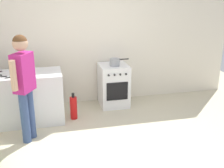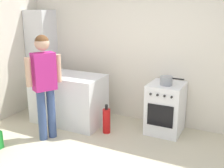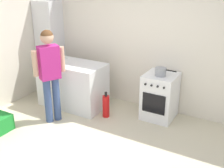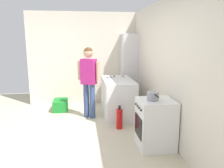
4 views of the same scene
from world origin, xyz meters
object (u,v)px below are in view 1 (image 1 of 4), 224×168
at_px(fire_extinguisher, 74,108).
at_px(knife_bread, 10,76).
at_px(person, 24,79).
at_px(pot, 115,62).
at_px(knife_paring, 1,71).
at_px(oven_left, 114,85).
at_px(knife_carving, 2,79).

bearing_deg(fire_extinguisher, knife_bread, -178.26).
height_order(knife_bread, person, person).
height_order(pot, knife_paring, pot).
distance_m(oven_left, pot, 0.50).
xyz_separation_m(knife_paring, person, (0.45, -0.90, 0.10)).
height_order(knife_carving, fire_extinguisher, knife_carving).
distance_m(knife_bread, person, 0.63).
xyz_separation_m(knife_bread, person, (0.26, -0.57, 0.10)).
bearing_deg(knife_paring, pot, 2.95).
relative_size(oven_left, person, 0.51).
xyz_separation_m(oven_left, knife_bread, (-1.90, -0.51, 0.48)).
xyz_separation_m(oven_left, knife_paring, (-2.09, -0.18, 0.48)).
xyz_separation_m(knife_paring, fire_extinguisher, (1.22, -0.30, -0.69)).
bearing_deg(knife_carving, person, -50.65).
distance_m(knife_bread, knife_carving, 0.16).
height_order(oven_left, knife_paring, knife_paring).
distance_m(knife_bread, fire_extinguisher, 1.24).
relative_size(knife_bread, fire_extinguisher, 0.70).
distance_m(knife_paring, knife_carving, 0.45).
distance_m(oven_left, knife_bread, 2.02).
distance_m(pot, fire_extinguisher, 1.20).
height_order(knife_bread, knife_carving, same).
xyz_separation_m(knife_paring, knife_carving, (0.08, -0.44, -0.00)).
xyz_separation_m(knife_paring, knife_bread, (0.19, -0.33, -0.00)).
bearing_deg(person, oven_left, 33.36).
xyz_separation_m(knife_bread, fire_extinguisher, (1.03, 0.03, -0.69)).
relative_size(knife_bread, person, 0.21).
bearing_deg(knife_bread, knife_paring, 119.54).
bearing_deg(fire_extinguisher, knife_paring, 166.07).
xyz_separation_m(pot, fire_extinguisher, (-0.88, -0.41, -0.71)).
bearing_deg(person, pot, 31.53).
distance_m(pot, knife_carving, 2.09).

